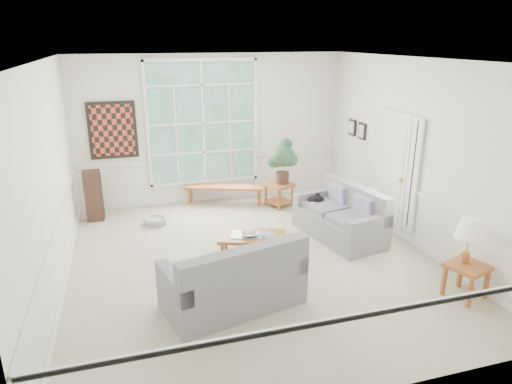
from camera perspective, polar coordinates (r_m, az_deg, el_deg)
The scene contains 24 objects.
floor at distance 7.16m, azimuth -0.32°, elevation -8.59°, with size 5.50×6.00×0.01m, color #A9A38B.
ceiling at distance 6.37m, azimuth -0.37°, elevation 16.19°, with size 5.50×6.00×0.02m, color white.
wall_back at distance 9.45m, azimuth -5.45°, elevation 7.79°, with size 5.50×0.02×3.00m, color white.
wall_front at distance 4.00m, azimuth 11.84°, elevation -8.21°, with size 5.50×0.02×3.00m, color white.
wall_left at distance 6.44m, azimuth -24.56°, elevation 0.93°, with size 0.02×6.00×3.00m, color white.
wall_right at distance 7.80m, azimuth 19.51°, elevation 4.46°, with size 0.02×6.00×3.00m, color white.
window_back at distance 9.35m, azimuth -6.65°, elevation 8.57°, with size 2.30×0.08×2.40m, color white.
entry_door at distance 8.37m, azimuth 16.60°, elevation 2.48°, with size 0.08×0.90×2.10m, color white.
door_sidelight at distance 7.85m, azimuth 19.12°, elevation 1.91°, with size 0.08×0.26×1.90m, color white.
wall_art at distance 9.22m, azimuth -17.48°, elevation 7.37°, with size 0.90×0.06×1.10m, color maroon.
wall_frame_near at distance 9.21m, azimuth 13.06°, elevation 7.43°, with size 0.04×0.26×0.32m, color black.
wall_frame_far at distance 9.55m, azimuth 11.89°, elevation 7.90°, with size 0.04×0.26×0.32m, color black.
loveseat_right at distance 7.91m, azimuth 10.44°, elevation -2.59°, with size 0.85×1.65×0.89m, color slate.
loveseat_front at distance 5.87m, azimuth -2.96°, elevation -9.94°, with size 1.72×0.89×0.93m, color slate.
coffee_table at distance 7.17m, azimuth -0.46°, elevation -6.81°, with size 1.02×0.56×0.38m, color #9A5125.
pewter_bowl at distance 7.04m, azimuth -0.79°, elevation -5.27°, with size 0.31×0.31×0.08m, color #949499.
window_bench at distance 9.46m, azimuth -3.97°, elevation -0.37°, with size 1.63×0.32×0.38m, color #9A5125.
end_table at distance 9.31m, azimuth 2.90°, elevation -0.35°, with size 0.48×0.48×0.48m, color #9A5125.
houseplant at distance 9.16m, azimuth 3.35°, elevation 3.87°, with size 0.53×0.53×0.92m, color #295032, non-canonical shape.
side_table at distance 6.73m, azimuth 24.69°, elevation -10.04°, with size 0.46×0.46×0.47m, color #9A5125.
table_lamp at distance 6.55m, azimuth 25.00°, elevation -5.54°, with size 0.36×0.36×0.63m, color white, non-canonical shape.
pet_bed at distance 8.67m, azimuth -12.49°, elevation -3.52°, with size 0.43×0.43×0.13m, color gray.
floor_speaker at distance 9.03m, azimuth -19.64°, elevation -0.44°, with size 0.30×0.24×0.96m, color #3A231B.
cat at distance 8.26m, azimuth 7.47°, elevation -0.89°, with size 0.31×0.22×0.15m, color black.
Camera 1 is at (-1.77, -6.11, 3.29)m, focal length 32.00 mm.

